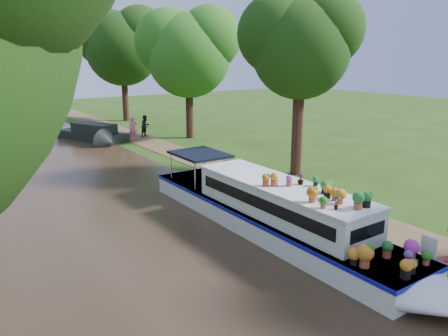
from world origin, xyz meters
TOP-DOWN VIEW (x-y plane):
  - ground at (0.00, 0.00)m, footprint 100.00×100.00m
  - canal_water at (-6.00, 0.00)m, footprint 10.00×100.00m
  - towpath at (1.20, 0.00)m, footprint 2.20×100.00m
  - plant_boat at (-2.25, -2.60)m, footprint 2.29×13.52m
  - tree_near_overhang at (3.79, 3.06)m, footprint 5.52×5.28m
  - tree_near_mid at (4.48, 15.08)m, footprint 6.90×6.60m
  - tree_near_far at (3.98, 26.09)m, footprint 7.59×7.26m
  - second_boat at (-1.75, 17.95)m, footprint 3.84×6.86m
  - pedestrian_pink at (0.55, 16.27)m, footprint 0.66×0.47m
  - pedestrian_dark at (1.90, 17.12)m, footprint 0.97×0.88m
  - verge_plant at (-0.60, 0.84)m, footprint 0.47×0.44m

SIDE VIEW (x-z plane):
  - ground at x=0.00m, z-range 0.00..0.00m
  - canal_water at x=-6.00m, z-range 0.00..0.02m
  - towpath at x=1.20m, z-range 0.00..0.03m
  - verge_plant at x=-0.60m, z-range 0.00..0.41m
  - second_boat at x=-1.75m, z-range -0.12..1.13m
  - pedestrian_dark at x=1.90m, z-range 0.03..1.65m
  - plant_boat at x=-2.25m, z-range -0.28..1.99m
  - pedestrian_pink at x=0.55m, z-range 0.03..1.71m
  - tree_near_mid at x=4.48m, z-range 1.74..11.14m
  - tree_near_overhang at x=3.79m, z-range 2.11..11.10m
  - tree_near_far at x=3.98m, z-range 1.90..12.20m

